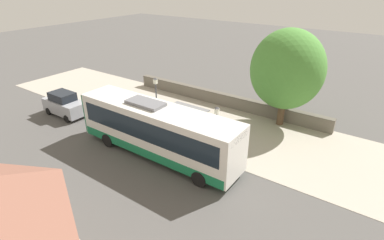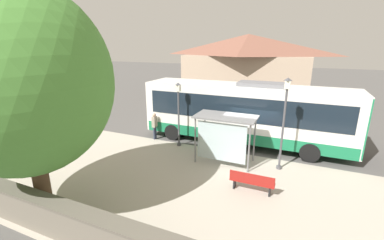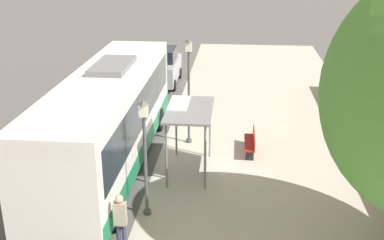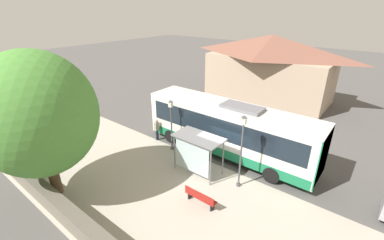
# 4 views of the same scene
# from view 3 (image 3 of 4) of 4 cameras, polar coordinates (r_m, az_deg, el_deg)

# --- Properties ---
(ground_plane) EXTENTS (120.00, 120.00, 0.00)m
(ground_plane) POSITION_cam_3_polar(r_m,az_deg,el_deg) (19.09, -4.00, -4.48)
(ground_plane) COLOR #514F4C
(ground_plane) RESTS_ON ground
(sidewalk_plaza) EXTENTS (9.00, 44.00, 0.02)m
(sidewalk_plaza) POSITION_cam_3_polar(r_m,az_deg,el_deg) (18.92, 9.63, -4.95)
(sidewalk_plaza) COLOR #ADA393
(sidewalk_plaza) RESTS_ON ground
(stone_wall) EXTENTS (0.60, 20.00, 1.20)m
(stone_wall) POSITION_cam_3_polar(r_m,az_deg,el_deg) (19.44, 21.74, -3.56)
(stone_wall) COLOR #6B6356
(stone_wall) RESTS_ON ground
(bus) EXTENTS (2.73, 12.02, 3.77)m
(bus) POSITION_cam_3_polar(r_m,az_deg,el_deg) (17.99, -9.76, 0.38)
(bus) COLOR silver
(bus) RESTS_ON ground
(bus_shelter) EXTENTS (1.62, 3.00, 2.46)m
(bus_shelter) POSITION_cam_3_polar(r_m,az_deg,el_deg) (17.16, 0.21, -0.03)
(bus_shelter) COLOR slate
(bus_shelter) RESTS_ON ground
(pedestrian) EXTENTS (0.34, 0.23, 1.73)m
(pedestrian) POSITION_cam_3_polar(r_m,az_deg,el_deg) (13.42, -8.48, -11.44)
(pedestrian) COLOR #2D3347
(pedestrian) RESTS_ON ground
(bench) EXTENTS (0.40, 1.80, 0.88)m
(bench) POSITION_cam_3_polar(r_m,az_deg,el_deg) (19.40, 7.00, -2.61)
(bench) COLOR maroon
(bench) RESTS_ON ground
(street_lamp_near) EXTENTS (0.28, 0.28, 4.43)m
(street_lamp_near) POSITION_cam_3_polar(r_m,az_deg,el_deg) (19.53, -0.38, 4.40)
(street_lamp_near) COLOR #4C4C51
(street_lamp_near) RESTS_ON ground
(street_lamp_far) EXTENTS (0.28, 0.28, 3.78)m
(street_lamp_far) POSITION_cam_3_polar(r_m,az_deg,el_deg) (14.38, -5.61, -3.40)
(street_lamp_far) COLOR #4C4C51
(street_lamp_far) RESTS_ON ground
(parked_car_behind_bus) EXTENTS (1.88, 4.16, 2.10)m
(parked_car_behind_bus) POSITION_cam_3_polar(r_m,az_deg,el_deg) (28.57, -3.51, 6.27)
(parked_car_behind_bus) COLOR #9EA0A8
(parked_car_behind_bus) RESTS_ON ground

